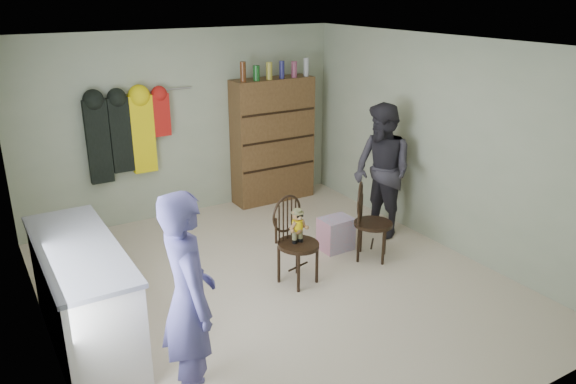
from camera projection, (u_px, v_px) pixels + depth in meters
ground_plane at (278, 285)px, 5.99m from camera, size 5.00×5.00×0.00m
room_walls at (251, 131)px, 5.88m from camera, size 5.00×5.00×5.00m
counter at (84, 295)px, 4.89m from camera, size 0.64×1.86×0.94m
chair_front at (295, 234)px, 5.90m from camera, size 0.52×0.52×0.96m
chair_far at (369, 218)px, 6.44m from camera, size 0.58×0.58×0.93m
striped_bag at (336, 234)px, 6.76m from camera, size 0.38×0.30×0.40m
person_left at (189, 300)px, 4.08m from camera, size 0.45×0.65×1.70m
person_right at (382, 171)px, 6.97m from camera, size 0.64×0.82×1.69m
dresser at (273, 140)px, 8.14m from camera, size 1.20×0.39×2.07m
coat_rack at (126, 134)px, 7.08m from camera, size 1.42×0.12×1.09m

